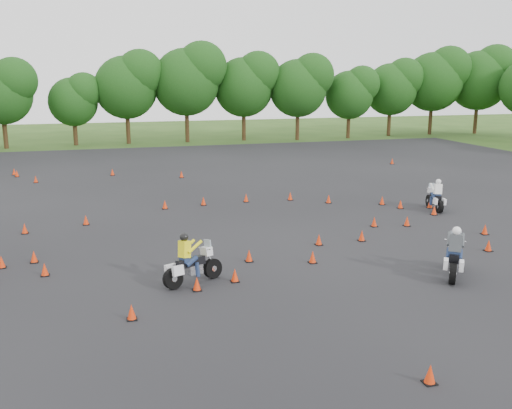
{
  "coord_description": "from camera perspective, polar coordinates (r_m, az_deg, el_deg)",
  "views": [
    {
      "loc": [
        -7.05,
        -20.65,
        7.01
      ],
      "look_at": [
        0.0,
        4.0,
        1.2
      ],
      "focal_mm": 40.0,
      "sensor_mm": 36.0,
      "label": 1
    }
  ],
  "objects": [
    {
      "name": "rider_yellow",
      "position": [
        19.65,
        -6.24,
        -5.41
      ],
      "size": [
        2.42,
        1.61,
        1.8
      ],
      "primitive_type": null,
      "rotation": [
        0.0,
        0.0,
        0.42
      ],
      "color": "yellow",
      "rests_on": "ground"
    },
    {
      "name": "rider_grey",
      "position": [
        21.46,
        19.19,
        -4.39
      ],
      "size": [
        2.01,
        2.42,
        1.88
      ],
      "primitive_type": null,
      "rotation": [
        0.0,
        0.0,
        0.96
      ],
      "color": "#3F4347",
      "rests_on": "ground"
    },
    {
      "name": "rider_white",
      "position": [
        31.77,
        17.43,
        0.99
      ],
      "size": [
        1.14,
        2.28,
        1.69
      ],
      "primitive_type": null,
      "rotation": [
        0.0,
        0.0,
        1.35
      ],
      "color": "white",
      "rests_on": "ground"
    },
    {
      "name": "treeline",
      "position": [
        56.75,
        -4.58,
        10.54
      ],
      "size": [
        87.42,
        32.63,
        11.18
      ],
      "color": "#174012",
      "rests_on": "ground"
    },
    {
      "name": "asphalt_pad",
      "position": [
        28.45,
        -1.11,
        -1.49
      ],
      "size": [
        62.0,
        62.0,
        0.0
      ],
      "primitive_type": "plane",
      "color": "black",
      "rests_on": "ground"
    },
    {
      "name": "ground",
      "position": [
        22.92,
        2.76,
        -5.06
      ],
      "size": [
        140.0,
        140.0,
        0.0
      ],
      "primitive_type": "plane",
      "color": "#2D5119",
      "rests_on": "ground"
    },
    {
      "name": "traffic_cones",
      "position": [
        27.2,
        -3.83,
        -1.7
      ],
      "size": [
        35.8,
        33.63,
        0.45
      ],
      "color": "red",
      "rests_on": "asphalt_pad"
    }
  ]
}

